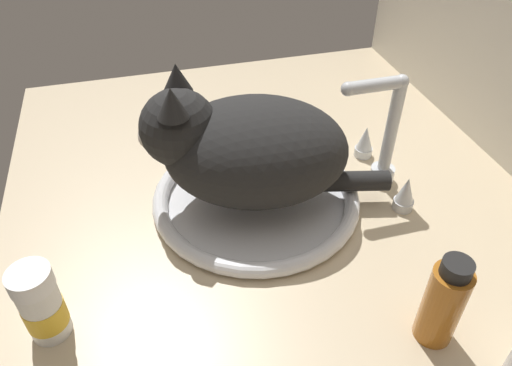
{
  "coord_description": "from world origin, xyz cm",
  "views": [
    {
      "loc": [
        55.05,
        -17.43,
        54.68
      ],
      "look_at": [
        -0.88,
        -2.33,
        7.0
      ],
      "focal_mm": 33.91,
      "sensor_mm": 36.0,
      "label": 1
    }
  ],
  "objects_px": {
    "amber_bottle": "(443,303)",
    "faucet": "(384,144)",
    "sink_basin": "(256,197)",
    "pill_bottle": "(42,305)",
    "cat": "(241,148)"
  },
  "relations": [
    {
      "from": "cat",
      "to": "amber_bottle",
      "type": "distance_m",
      "value": 0.34
    },
    {
      "from": "faucet",
      "to": "pill_bottle",
      "type": "height_order",
      "value": "faucet"
    },
    {
      "from": "sink_basin",
      "to": "cat",
      "type": "height_order",
      "value": "cat"
    },
    {
      "from": "pill_bottle",
      "to": "amber_bottle",
      "type": "height_order",
      "value": "amber_bottle"
    },
    {
      "from": "amber_bottle",
      "to": "sink_basin",
      "type": "bearing_deg",
      "value": -153.41
    },
    {
      "from": "sink_basin",
      "to": "pill_bottle",
      "type": "relative_size",
      "value": 3.04
    },
    {
      "from": "cat",
      "to": "faucet",
      "type": "bearing_deg",
      "value": 88.78
    },
    {
      "from": "cat",
      "to": "pill_bottle",
      "type": "bearing_deg",
      "value": -59.18
    },
    {
      "from": "cat",
      "to": "amber_bottle",
      "type": "relative_size",
      "value": 2.91
    },
    {
      "from": "amber_bottle",
      "to": "faucet",
      "type": "bearing_deg",
      "value": 166.84
    },
    {
      "from": "sink_basin",
      "to": "cat",
      "type": "distance_m",
      "value": 0.1
    },
    {
      "from": "sink_basin",
      "to": "cat",
      "type": "relative_size",
      "value": 0.87
    },
    {
      "from": "faucet",
      "to": "cat",
      "type": "height_order",
      "value": "cat"
    },
    {
      "from": "pill_bottle",
      "to": "amber_bottle",
      "type": "xyz_separation_m",
      "value": [
        0.12,
        0.45,
        0.01
      ]
    },
    {
      "from": "faucet",
      "to": "sink_basin",
      "type": "bearing_deg",
      "value": -90.0
    }
  ]
}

